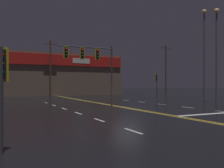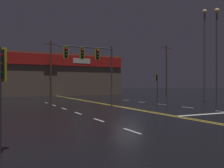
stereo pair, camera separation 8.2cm
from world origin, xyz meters
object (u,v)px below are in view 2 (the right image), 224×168
object	(u,v)px
streetlight_median_approach	(217,43)
streetlight_near_right	(205,44)
traffic_signal_corner_northeast	(157,80)
traffic_signal_median	(89,58)

from	to	relation	value
streetlight_median_approach	streetlight_near_right	bearing A→B (deg)	65.04
traffic_signal_corner_northeast	streetlight_near_right	xyz separation A→B (m)	(2.09, -6.80, 4.38)
traffic_signal_median	streetlight_near_right	world-z (taller)	streetlight_near_right
streetlight_near_right	streetlight_median_approach	world-z (taller)	streetlight_near_right
traffic_signal_corner_northeast	streetlight_median_approach	distance (m)	10.63
traffic_signal_corner_northeast	streetlight_median_approach	world-z (taller)	streetlight_median_approach
streetlight_median_approach	traffic_signal_corner_northeast	bearing A→B (deg)	93.79
traffic_signal_corner_northeast	streetlight_near_right	size ratio (longest dim) A/B	0.31
traffic_signal_median	traffic_signal_corner_northeast	bearing A→B (deg)	33.00
streetlight_near_right	streetlight_median_approach	xyz separation A→B (m)	(-1.43, -3.07, -0.49)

